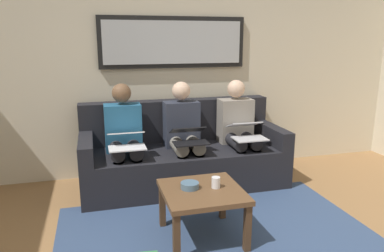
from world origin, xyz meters
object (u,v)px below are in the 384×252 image
at_px(bowl, 190,185).
at_px(laptop_silver, 247,130).
at_px(framed_mirror, 174,42).
at_px(coffee_table, 202,196).
at_px(person_left, 238,128).
at_px(laptop_white, 126,140).
at_px(cup, 216,182).
at_px(person_middle, 184,131).
at_px(couch, 182,156).
at_px(laptop_black, 189,136).
at_px(person_right, 124,135).

distance_m(bowl, laptop_silver, 1.24).
distance_m(framed_mirror, bowl, 1.92).
xyz_separation_m(coffee_table, person_left, (-0.77, -1.15, 0.25)).
xyz_separation_m(coffee_table, laptop_silver, (-0.77, -0.92, 0.27)).
distance_m(laptop_silver, laptop_white, 1.28).
bearing_deg(person_left, cup, 60.12).
relative_size(laptop_silver, laptop_white, 1.11).
height_order(laptop_silver, person_middle, person_middle).
bearing_deg(person_left, laptop_silver, 90.00).
relative_size(couch, coffee_table, 3.48).
relative_size(couch, bowl, 14.96).
bearing_deg(laptop_black, person_right, -20.38).
xyz_separation_m(cup, person_left, (-0.66, -1.14, 0.14)).
relative_size(framed_mirror, cup, 18.92).
xyz_separation_m(person_left, person_middle, (0.64, 0.00, 0.00)).
relative_size(framed_mirror, laptop_black, 4.83).
bearing_deg(coffee_table, cup, -177.99).
bearing_deg(framed_mirror, person_left, 144.47).
height_order(framed_mirror, person_left, framed_mirror).
bearing_deg(bowl, couch, -100.80).
distance_m(couch, person_left, 0.71).
bearing_deg(couch, laptop_black, 90.00).
height_order(cup, person_middle, person_middle).
bearing_deg(cup, framed_mirror, -90.63).
distance_m(couch, laptop_silver, 0.78).
bearing_deg(person_right, bowl, 110.69).
relative_size(coffee_table, laptop_silver, 1.61).
height_order(framed_mirror, bowl, framed_mirror).
bearing_deg(laptop_silver, couch, -25.04).
relative_size(coffee_table, laptop_black, 1.79).
xyz_separation_m(person_left, laptop_black, (0.64, 0.24, 0.01)).
relative_size(laptop_black, person_right, 0.31).
bearing_deg(couch, framed_mirror, -90.00).
relative_size(couch, person_left, 1.93).
xyz_separation_m(cup, laptop_silver, (-0.66, -0.91, 0.16)).
xyz_separation_m(couch, person_right, (0.64, 0.07, 0.30)).
distance_m(couch, laptop_black, 0.44).
bearing_deg(person_right, framed_mirror, -144.47).
xyz_separation_m(cup, person_right, (0.62, -1.14, 0.14)).
relative_size(cup, laptop_white, 0.25).
bearing_deg(framed_mirror, laptop_black, 90.00).
height_order(cup, person_left, person_left).
height_order(couch, laptop_black, couch).
bearing_deg(person_left, person_middle, 0.00).
bearing_deg(couch, coffee_table, 83.81).
xyz_separation_m(laptop_black, laptop_white, (0.64, 0.01, 0.01)).
height_order(couch, person_left, person_left).
height_order(coffee_table, person_middle, person_middle).
distance_m(framed_mirror, person_middle, 1.05).
relative_size(person_left, person_middle, 1.00).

